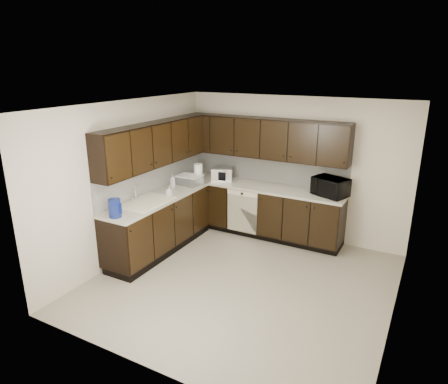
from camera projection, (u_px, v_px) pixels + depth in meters
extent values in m
plane|color=gray|center=(242.00, 282.00, 5.76)|extent=(4.00, 4.00, 0.00)
plane|color=white|center=(245.00, 106.00, 5.00)|extent=(4.00, 4.00, 0.00)
cube|color=beige|center=(293.00, 168.00, 7.05)|extent=(4.00, 0.02, 2.50)
cube|color=beige|center=(130.00, 181.00, 6.29)|extent=(0.02, 4.00, 2.50)
cube|color=beige|center=(404.00, 228.00, 4.47)|extent=(0.02, 4.00, 2.50)
cube|color=beige|center=(150.00, 262.00, 3.71)|extent=(4.00, 0.02, 2.50)
cube|color=black|center=(259.00, 211.00, 7.27)|extent=(3.00, 0.60, 0.90)
cube|color=black|center=(159.00, 225.00, 6.65)|extent=(0.60, 2.20, 0.90)
cube|color=black|center=(259.00, 231.00, 7.42)|extent=(3.00, 0.54, 0.10)
cube|color=black|center=(162.00, 247.00, 6.76)|extent=(0.54, 2.20, 0.10)
cube|color=#B9B3A1|center=(260.00, 186.00, 7.13)|extent=(3.03, 0.63, 0.04)
cube|color=#B9B3A1|center=(158.00, 198.00, 6.51)|extent=(0.63, 2.23, 0.04)
cube|color=beige|center=(266.00, 169.00, 7.29)|extent=(3.00, 0.02, 0.48)
cube|color=beige|center=(154.00, 176.00, 6.81)|extent=(0.02, 2.80, 0.48)
cube|color=black|center=(264.00, 138.00, 6.98)|extent=(3.00, 0.33, 0.70)
cube|color=black|center=(153.00, 145.00, 6.42)|extent=(0.33, 2.47, 0.70)
cube|color=beige|center=(242.00, 211.00, 7.11)|extent=(0.58, 0.02, 0.78)
cube|color=beige|center=(242.00, 193.00, 7.00)|extent=(0.58, 0.03, 0.08)
cylinder|color=black|center=(242.00, 194.00, 6.98)|extent=(0.04, 0.02, 0.04)
cube|color=beige|center=(147.00, 202.00, 6.24)|extent=(0.54, 0.82, 0.03)
cube|color=beige|center=(139.00, 211.00, 6.10)|extent=(0.42, 0.34, 0.16)
cube|color=beige|center=(155.00, 204.00, 6.43)|extent=(0.42, 0.34, 0.16)
cylinder|color=silver|center=(135.00, 193.00, 6.30)|extent=(0.03, 0.03, 0.26)
cylinder|color=silver|center=(137.00, 186.00, 6.24)|extent=(0.14, 0.02, 0.02)
cylinder|color=#B2B2B7|center=(139.00, 209.00, 6.09)|extent=(0.20, 0.20, 0.10)
imported|color=black|center=(330.00, 187.00, 6.52)|extent=(0.65, 0.55, 0.30)
imported|color=gray|center=(169.00, 191.00, 6.52)|extent=(0.09, 0.09, 0.17)
imported|color=gray|center=(173.00, 181.00, 6.94)|extent=(0.11, 0.11, 0.25)
cube|color=silver|center=(222.00, 174.00, 7.40)|extent=(0.46, 0.41, 0.24)
cube|color=white|center=(189.00, 180.00, 7.15)|extent=(0.46, 0.36, 0.16)
cylinder|color=navy|center=(115.00, 208.00, 5.61)|extent=(0.21, 0.21, 0.27)
cylinder|color=#0D898F|center=(200.00, 177.00, 7.28)|extent=(0.11, 0.11, 0.20)
cylinder|color=white|center=(198.00, 173.00, 7.27)|extent=(0.19, 0.19, 0.34)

